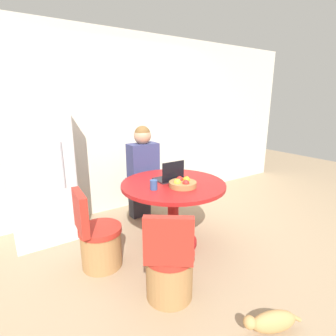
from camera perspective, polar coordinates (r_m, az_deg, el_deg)
The scene contains 11 objects.
ground_plane at distance 3.18m, azimuth 2.38°, elevation -16.96°, with size 12.00×12.00×0.00m, color #9E8466.
wall_back at distance 4.01m, azimuth -10.20°, elevation 9.34°, with size 7.00×0.06×2.60m.
refrigerator at distance 3.42m, azimuth -26.34°, elevation -0.27°, with size 0.71×0.63×1.75m.
dining_table at distance 3.01m, azimuth 1.06°, elevation -7.01°, with size 1.17×1.17×0.76m.
chair_near_left_corner at distance 2.39m, azimuth 0.29°, elevation -21.25°, with size 0.49×0.50×0.83m.
chair_left_side at distance 2.84m, azimuth -14.83°, elevation -15.30°, with size 0.43×0.43×0.83m.
person_seated at distance 3.62m, azimuth -5.69°, elevation -0.09°, with size 0.40×0.37×1.33m.
laptop at distance 3.00m, azimuth 0.35°, elevation -1.84°, with size 0.29×0.23×0.24m.
fruit_bowl at distance 2.81m, azimuth 3.21°, elevation -3.37°, with size 0.30×0.30×0.10m.
coffee_cup at distance 2.72m, azimuth -3.13°, elevation -3.68°, with size 0.08×0.08×0.10m.
cat at distance 2.37m, azimuth 21.63°, elevation -28.64°, with size 0.45×0.25×0.17m.
Camera 1 is at (-1.60, -2.17, 1.69)m, focal length 28.00 mm.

